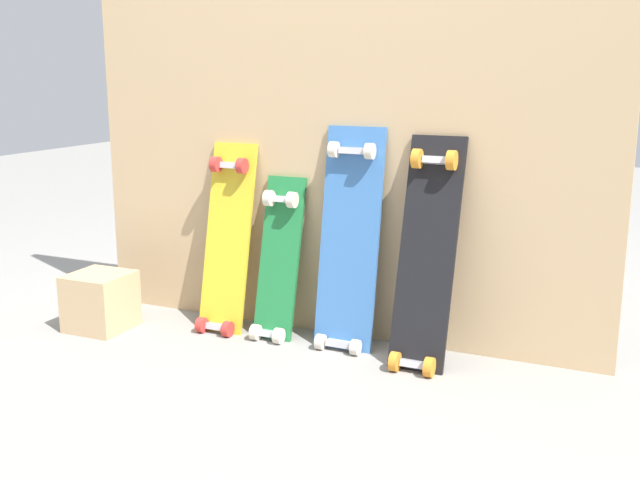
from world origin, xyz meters
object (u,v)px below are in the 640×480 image
Objects in this scene: skateboard_yellow at (226,246)px; wooden_crate at (100,301)px; skateboard_green at (278,267)px; skateboard_black at (426,262)px; skateboard_blue at (348,248)px.

wooden_crate is (-0.45, -0.23, -0.22)m from skateboard_yellow.
skateboard_black is (0.60, -0.03, 0.09)m from skateboard_green.
skateboard_black reaches higher than wooden_crate.
skateboard_black reaches higher than skateboard_green.
wooden_crate is at bearing -171.18° from skateboard_black.
skateboard_green is 3.01× the size of wooden_crate.
skateboard_black is 1.32m from wooden_crate.
skateboard_blue is (0.51, 0.02, 0.04)m from skateboard_yellow.
wooden_crate is at bearing -161.03° from skateboard_green.
wooden_crate is (-0.68, -0.23, -0.16)m from skateboard_green.
skateboard_yellow is at bearing -178.10° from skateboard_blue.
skateboard_green is 0.31m from skateboard_blue.
skateboard_blue is at bearing 14.30° from wooden_crate.
skateboard_black is 3.79× the size of wooden_crate.
skateboard_black is at bearing -8.84° from skateboard_blue.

